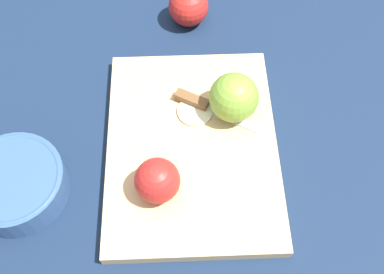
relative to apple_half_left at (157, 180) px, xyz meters
The scene contains 8 objects.
ground_plane 0.11m from the apple_half_left, 27.44° to the right, with size 4.00×4.00×0.00m, color #14233D.
cutting_board 0.11m from the apple_half_left, 27.44° to the right, with size 0.39×0.31×0.02m.
apple_half_left is the anchor object (origin of this frame).
apple_half_right 0.18m from the apple_half_left, 35.00° to the right, with size 0.08×0.08×0.08m.
knife 0.17m from the apple_half_left, 18.17° to the right, with size 0.07×0.15×0.02m.
apple_slice 0.15m from the apple_half_left, 18.06° to the right, with size 0.06×0.06×0.00m.
apple_whole 0.37m from the apple_half_left, ahead, with size 0.08×0.08×0.09m.
bowl 0.22m from the apple_half_left, 92.41° to the left, with size 0.15×0.15×0.05m.
Camera 1 is at (-0.35, -0.03, 0.65)m, focal length 42.00 mm.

